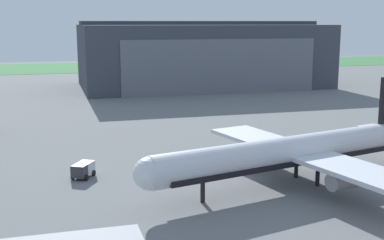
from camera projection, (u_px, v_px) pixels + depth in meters
ground_plane at (184, 176)px, 71.12m from camera, size 440.00×440.00×0.00m
grass_field_strip at (87, 67)px, 240.95m from camera, size 440.00×56.00×0.08m
maintenance_hangar at (202, 55)px, 169.26m from camera, size 78.99×40.61×21.47m
airliner_near_left at (298, 151)px, 66.97m from camera, size 45.08×36.12×13.43m
pushback_tractor at (83, 169)px, 70.13m from camera, size 3.57×4.18×2.08m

